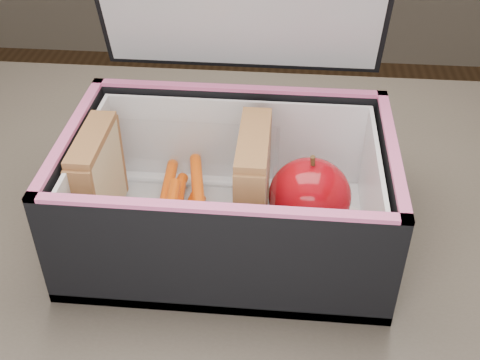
# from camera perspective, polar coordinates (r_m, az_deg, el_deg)

# --- Properties ---
(kitchen_table) EXTENTS (1.20, 0.80, 0.75)m
(kitchen_table) POSITION_cam_1_polar(r_m,az_deg,el_deg) (0.64, 1.82, -13.87)
(kitchen_table) COLOR brown
(kitchen_table) RESTS_ON ground
(lunch_bag) EXTENTS (0.30, 0.26, 0.30)m
(lunch_bag) POSITION_cam_1_polar(r_m,az_deg,el_deg) (0.57, -1.06, -0.23)
(lunch_bag) COLOR black
(lunch_bag) RESTS_ON kitchen_table
(plastic_tub) EXTENTS (0.19, 0.14, 0.08)m
(plastic_tub) POSITION_cam_1_polar(r_m,az_deg,el_deg) (0.58, -6.11, -1.36)
(plastic_tub) COLOR white
(plastic_tub) RESTS_ON lunch_bag
(sandwich_left) EXTENTS (0.02, 0.09, 0.10)m
(sandwich_left) POSITION_cam_1_polar(r_m,az_deg,el_deg) (0.59, -13.30, 0.08)
(sandwich_left) COLOR #CEB380
(sandwich_left) RESTS_ON plastic_tub
(sandwich_right) EXTENTS (0.03, 0.10, 0.11)m
(sandwich_right) POSITION_cam_1_polar(r_m,az_deg,el_deg) (0.56, 1.24, -0.40)
(sandwich_right) COLOR #CEB380
(sandwich_right) RESTS_ON plastic_tub
(carrot_sticks) EXTENTS (0.06, 0.14, 0.03)m
(carrot_sticks) POSITION_cam_1_polar(r_m,az_deg,el_deg) (0.59, -5.83, -2.71)
(carrot_sticks) COLOR #E64A08
(carrot_sticks) RESTS_ON plastic_tub
(paper_napkin) EXTENTS (0.10, 0.10, 0.01)m
(paper_napkin) POSITION_cam_1_polar(r_m,az_deg,el_deg) (0.60, 6.56, -3.99)
(paper_napkin) COLOR white
(paper_napkin) RESTS_ON lunch_bag
(red_apple) EXTENTS (0.10, 0.10, 0.08)m
(red_apple) POSITION_cam_1_polar(r_m,az_deg,el_deg) (0.57, 6.63, -1.52)
(red_apple) COLOR #97070A
(red_apple) RESTS_ON paper_napkin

